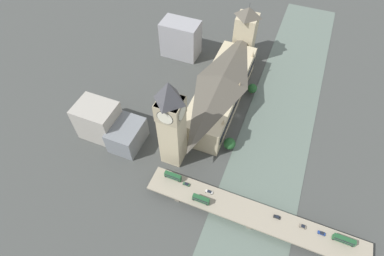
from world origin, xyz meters
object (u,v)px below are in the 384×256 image
victoria_tower (245,34)px  car_northbound_tail (303,226)px  car_northbound_mid (322,233)px  car_southbound_mid (186,184)px  parliament_hall (221,90)px  double_decker_bus_rear (173,176)px  double_decker_bus_mid (344,240)px  double_decker_bus_lead (201,199)px  car_southbound_lead (209,192)px  clock_tower (171,122)px  car_northbound_lead (277,217)px  road_bridge (253,215)px

victoria_tower → car_northbound_tail: bearing=118.0°
car_northbound_mid → car_southbound_mid: 82.60m
parliament_hall → double_decker_bus_rear: parliament_hall is taller
double_decker_bus_mid → double_decker_bus_lead: bearing=4.9°
car_southbound_lead → double_decker_bus_lead: bearing=70.3°
double_decker_bus_lead → car_southbound_mid: (12.41, -6.95, -2.12)m
double_decker_bus_mid → clock_tower: bearing=-10.2°
double_decker_bus_rear → car_southbound_lead: double_decker_bus_rear is taller
parliament_hall → double_decker_bus_mid: parliament_hall is taller
double_decker_bus_rear → car_northbound_tail: (-81.72, 1.00, -2.08)m
car_northbound_tail → parliament_hall: bearing=-46.6°
clock_tower → car_southbound_mid: 40.83m
double_decker_bus_mid → car_northbound_lead: size_ratio=2.94×
road_bridge → double_decker_bus_mid: (-50.12, -3.13, 3.84)m
car_northbound_tail → car_northbound_lead: bearing=-0.1°
double_decker_bus_lead → car_southbound_lead: double_decker_bus_lead is taller
clock_tower → double_decker_bus_lead: (-29.96, 27.05, -28.77)m
clock_tower → road_bridge: (-61.51, 23.16, -32.79)m
car_northbound_lead → parliament_hall: bearing=-52.7°
car_northbound_lead → clock_tower: bearing=-15.0°
double_decker_bus_rear → car_southbound_lead: size_ratio=2.37×
double_decker_bus_lead → victoria_tower: bearing=-83.6°
double_decker_bus_lead → car_northbound_mid: 70.57m
clock_tower → car_northbound_lead: bearing=165.0°
double_decker_bus_lead → clock_tower: bearing=-42.1°
victoria_tower → car_southbound_lead: (-19.58, 143.54, -17.33)m
parliament_hall → road_bridge: size_ratio=0.76×
double_decker_bus_lead → car_southbound_lead: bearing=-109.7°
car_northbound_lead → car_northbound_tail: car_northbound_lead is taller
car_northbound_lead → road_bridge: bearing=13.4°
car_northbound_tail → car_southbound_lead: car_northbound_tail is taller
road_bridge → double_decker_bus_mid: 50.36m
car_northbound_lead → car_southbound_lead: bearing=-0.4°
parliament_hall → car_northbound_lead: bearing=127.3°
road_bridge → car_northbound_lead: bearing=-166.6°
victoria_tower → road_bridge: size_ratio=0.40×
road_bridge → victoria_tower: bearing=-71.7°
car_northbound_mid → car_northbound_tail: car_northbound_tail is taller
clock_tower → victoria_tower: (-13.02, -123.86, -13.56)m
parliament_hall → double_decker_bus_mid: 127.72m
road_bridge → double_decker_bus_lead: (31.55, 3.89, 4.02)m
victoria_tower → clock_tower: bearing=84.0°
victoria_tower → car_southbound_mid: 145.08m
double_decker_bus_lead → double_decker_bus_rear: (22.00, -8.03, -0.03)m
car_northbound_lead → car_northbound_tail: 14.84m
car_southbound_lead → car_southbound_mid: (15.05, 0.43, -0.01)m
road_bridge → double_decker_bus_lead: bearing=7.0°
parliament_hall → car_northbound_mid: parliament_hall is taller
car_northbound_mid → car_northbound_tail: (10.47, -0.02, -0.00)m
double_decker_bus_mid → car_northbound_lead: 36.84m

